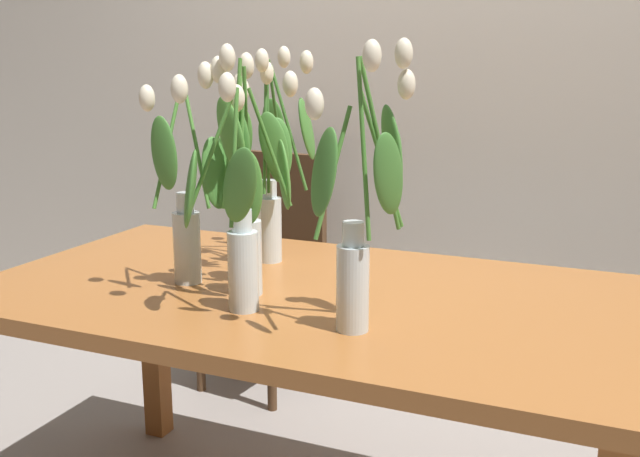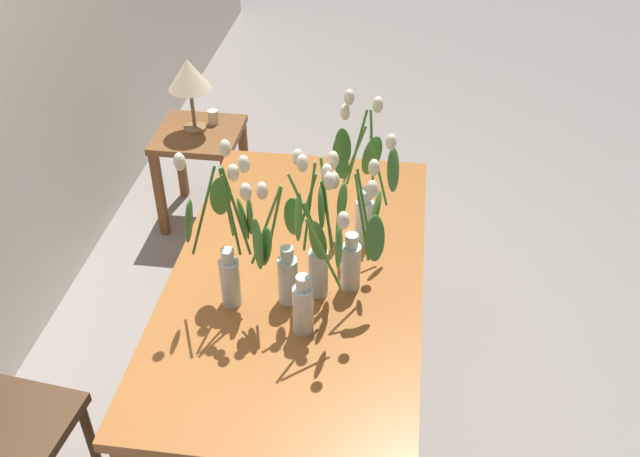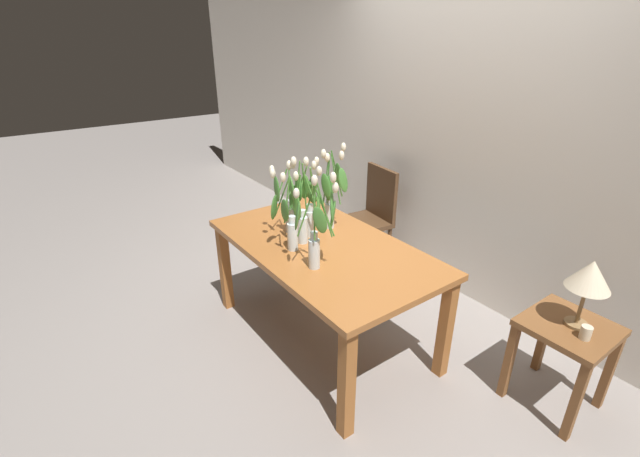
{
  "view_description": "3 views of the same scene",
  "coord_description": "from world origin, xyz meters",
  "px_view_note": "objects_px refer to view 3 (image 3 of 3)",
  "views": [
    {
      "loc": [
        0.7,
        -1.55,
        1.28
      ],
      "look_at": [
        0.04,
        0.01,
        0.89
      ],
      "focal_mm": 40.55,
      "sensor_mm": 36.0,
      "label": 1
    },
    {
      "loc": [
        -1.91,
        -0.34,
        2.4
      ],
      "look_at": [
        0.02,
        -0.08,
        0.93
      ],
      "focal_mm": 39.75,
      "sensor_mm": 36.0,
      "label": 2
    },
    {
      "loc": [
        2.02,
        -1.49,
        2.01
      ],
      "look_at": [
        0.03,
        -0.04,
        0.88
      ],
      "focal_mm": 24.21,
      "sensor_mm": 36.0,
      "label": 3
    }
  ],
  "objects_px": {
    "tulip_vase_3": "(332,196)",
    "tulip_vase_0": "(317,231)",
    "side_table": "(565,342)",
    "table_lamp": "(590,276)",
    "dining_table": "(323,256)",
    "tulip_vase_2": "(288,209)",
    "tulip_vase_4": "(288,225)",
    "dining_chair": "(371,213)",
    "pillar_candle": "(586,333)",
    "tulip_vase_5": "(309,206)",
    "tulip_vase_1": "(303,210)"
  },
  "relations": [
    {
      "from": "tulip_vase_0",
      "to": "pillar_candle",
      "type": "xyz_separation_m",
      "value": [
        1.14,
        0.89,
        -0.39
      ]
    },
    {
      "from": "side_table",
      "to": "table_lamp",
      "type": "relative_size",
      "value": 1.38
    },
    {
      "from": "dining_table",
      "to": "tulip_vase_5",
      "type": "bearing_deg",
      "value": 176.83
    },
    {
      "from": "tulip_vase_5",
      "to": "table_lamp",
      "type": "height_order",
      "value": "tulip_vase_5"
    },
    {
      "from": "tulip_vase_4",
      "to": "pillar_candle",
      "type": "relative_size",
      "value": 6.97
    },
    {
      "from": "tulip_vase_2",
      "to": "table_lamp",
      "type": "distance_m",
      "value": 1.78
    },
    {
      "from": "tulip_vase_4",
      "to": "side_table",
      "type": "xyz_separation_m",
      "value": [
        1.34,
        0.96,
        -0.48
      ]
    },
    {
      "from": "tulip_vase_1",
      "to": "tulip_vase_2",
      "type": "bearing_deg",
      "value": -178.96
    },
    {
      "from": "tulip_vase_2",
      "to": "dining_table",
      "type": "bearing_deg",
      "value": 19.04
    },
    {
      "from": "dining_table",
      "to": "tulip_vase_4",
      "type": "bearing_deg",
      "value": -106.11
    },
    {
      "from": "dining_chair",
      "to": "pillar_candle",
      "type": "distance_m",
      "value": 1.98
    },
    {
      "from": "pillar_candle",
      "to": "tulip_vase_2",
      "type": "bearing_deg",
      "value": -154.73
    },
    {
      "from": "tulip_vase_1",
      "to": "pillar_candle",
      "type": "relative_size",
      "value": 7.76
    },
    {
      "from": "tulip_vase_3",
      "to": "tulip_vase_4",
      "type": "bearing_deg",
      "value": -75.95
    },
    {
      "from": "dining_table",
      "to": "tulip_vase_3",
      "type": "height_order",
      "value": "tulip_vase_3"
    },
    {
      "from": "tulip_vase_4",
      "to": "dining_chair",
      "type": "xyz_separation_m",
      "value": [
        -0.52,
        1.19,
        -0.39
      ]
    },
    {
      "from": "tulip_vase_2",
      "to": "table_lamp",
      "type": "relative_size",
      "value": 1.37
    },
    {
      "from": "tulip_vase_2",
      "to": "dining_chair",
      "type": "xyz_separation_m",
      "value": [
        -0.32,
        1.06,
        -0.4
      ]
    },
    {
      "from": "dining_table",
      "to": "tulip_vase_3",
      "type": "distance_m",
      "value": 0.42
    },
    {
      "from": "dining_table",
      "to": "side_table",
      "type": "distance_m",
      "value": 1.49
    },
    {
      "from": "tulip_vase_0",
      "to": "tulip_vase_3",
      "type": "height_order",
      "value": "tulip_vase_0"
    },
    {
      "from": "tulip_vase_1",
      "to": "dining_chair",
      "type": "distance_m",
      "value": 1.25
    },
    {
      "from": "dining_chair",
      "to": "tulip_vase_0",
      "type": "bearing_deg",
      "value": -55.16
    },
    {
      "from": "tulip_vase_3",
      "to": "table_lamp",
      "type": "relative_size",
      "value": 1.48
    },
    {
      "from": "tulip_vase_4",
      "to": "tulip_vase_3",
      "type": "bearing_deg",
      "value": 104.05
    },
    {
      "from": "dining_table",
      "to": "tulip_vase_4",
      "type": "height_order",
      "value": "tulip_vase_4"
    },
    {
      "from": "tulip_vase_3",
      "to": "pillar_candle",
      "type": "height_order",
      "value": "tulip_vase_3"
    },
    {
      "from": "dining_table",
      "to": "tulip_vase_1",
      "type": "distance_m",
      "value": 0.35
    },
    {
      "from": "tulip_vase_0",
      "to": "tulip_vase_3",
      "type": "xyz_separation_m",
      "value": [
        -0.4,
        0.41,
        0.0
      ]
    },
    {
      "from": "tulip_vase_0",
      "to": "tulip_vase_5",
      "type": "relative_size",
      "value": 1.06
    },
    {
      "from": "tulip_vase_0",
      "to": "dining_chair",
      "type": "xyz_separation_m",
      "value": [
        -0.82,
        1.18,
        -0.46
      ]
    },
    {
      "from": "pillar_candle",
      "to": "table_lamp",
      "type": "bearing_deg",
      "value": 135.87
    },
    {
      "from": "tulip_vase_2",
      "to": "pillar_candle",
      "type": "xyz_separation_m",
      "value": [
        1.64,
        0.77,
        -0.33
      ]
    },
    {
      "from": "tulip_vase_0",
      "to": "pillar_candle",
      "type": "distance_m",
      "value": 1.5
    },
    {
      "from": "tulip_vase_4",
      "to": "table_lamp",
      "type": "distance_m",
      "value": 1.67
    },
    {
      "from": "dining_table",
      "to": "tulip_vase_2",
      "type": "bearing_deg",
      "value": -160.96
    },
    {
      "from": "tulip_vase_3",
      "to": "dining_chair",
      "type": "xyz_separation_m",
      "value": [
        -0.42,
        0.77,
        -0.46
      ]
    },
    {
      "from": "tulip_vase_0",
      "to": "pillar_candle",
      "type": "height_order",
      "value": "tulip_vase_0"
    },
    {
      "from": "tulip_vase_5",
      "to": "table_lamp",
      "type": "distance_m",
      "value": 1.64
    },
    {
      "from": "tulip_vase_1",
      "to": "side_table",
      "type": "distance_m",
      "value": 1.69
    },
    {
      "from": "dining_chair",
      "to": "pillar_candle",
      "type": "xyz_separation_m",
      "value": [
        1.96,
        -0.28,
        0.06
      ]
    },
    {
      "from": "dining_table",
      "to": "tulip_vase_3",
      "type": "relative_size",
      "value": 2.72
    },
    {
      "from": "tulip_vase_4",
      "to": "dining_chair",
      "type": "height_order",
      "value": "tulip_vase_4"
    },
    {
      "from": "tulip_vase_5",
      "to": "side_table",
      "type": "relative_size",
      "value": 1.01
    },
    {
      "from": "tulip_vase_4",
      "to": "tulip_vase_5",
      "type": "height_order",
      "value": "tulip_vase_5"
    },
    {
      "from": "tulip_vase_3",
      "to": "tulip_vase_0",
      "type": "bearing_deg",
      "value": -45.62
    },
    {
      "from": "tulip_vase_3",
      "to": "tulip_vase_4",
      "type": "xyz_separation_m",
      "value": [
        0.1,
        -0.42,
        -0.07
      ]
    },
    {
      "from": "tulip_vase_0",
      "to": "tulip_vase_2",
      "type": "bearing_deg",
      "value": 166.57
    },
    {
      "from": "dining_table",
      "to": "table_lamp",
      "type": "relative_size",
      "value": 4.02
    },
    {
      "from": "dining_table",
      "to": "side_table",
      "type": "bearing_deg",
      "value": 30.23
    }
  ]
}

